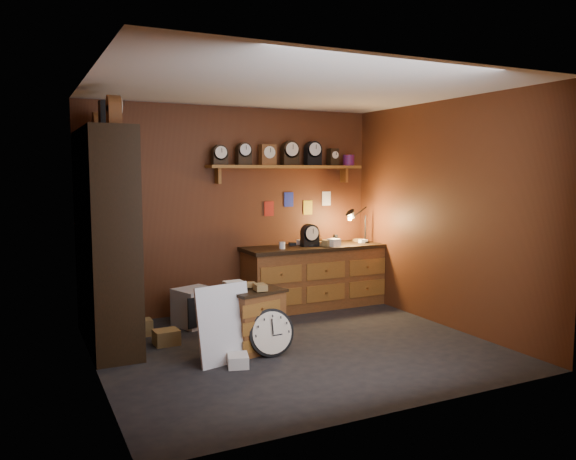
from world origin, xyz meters
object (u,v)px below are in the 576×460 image
Objects in this scene: low_cabinet at (253,316)px; shelving_unit at (103,229)px; workbench at (315,273)px; big_round_clock at (271,333)px.

shelving_unit is at bearing 132.52° from low_cabinet.
workbench is 4.16× the size of big_round_clock.
workbench reaches higher than low_cabinet.
low_cabinet is at bearing -33.11° from shelving_unit.
big_round_clock is at bearing -130.66° from workbench.
shelving_unit reaches higher than low_cabinet.
shelving_unit is 1.27× the size of workbench.
workbench is 2.03m from low_cabinet.
shelving_unit is at bearing 141.89° from big_round_clock.
workbench is at bearing 9.87° from shelving_unit.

